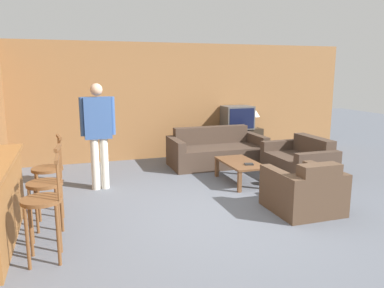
{
  "coord_description": "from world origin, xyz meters",
  "views": [
    {
      "loc": [
        -1.99,
        -4.57,
        1.98
      ],
      "look_at": [
        -0.17,
        0.92,
        0.85
      ],
      "focal_mm": 35.0,
      "sensor_mm": 36.0,
      "label": 1
    }
  ],
  "objects_px": {
    "bar_chair_mid": "(46,190)",
    "person_by_window": "(98,130)",
    "couch_far": "(216,152)",
    "coffee_table": "(240,165)",
    "table_lamp": "(254,113)",
    "bar_chair_near": "(44,207)",
    "tv_unit": "(237,142)",
    "armchair_near": "(304,192)",
    "bar_chair_far": "(49,174)",
    "loveseat_right": "(300,162)",
    "tv": "(237,117)",
    "book_on_table": "(249,164)"
  },
  "relations": [
    {
      "from": "tv_unit",
      "to": "table_lamp",
      "type": "distance_m",
      "value": 0.81
    },
    {
      "from": "armchair_near",
      "to": "table_lamp",
      "type": "xyz_separation_m",
      "value": [
        1.09,
        3.67,
        0.72
      ]
    },
    {
      "from": "person_by_window",
      "to": "bar_chair_mid",
      "type": "bearing_deg",
      "value": -113.35
    },
    {
      "from": "coffee_table",
      "to": "tv_unit",
      "type": "bearing_deg",
      "value": 66.45
    },
    {
      "from": "bar_chair_mid",
      "to": "armchair_near",
      "type": "height_order",
      "value": "bar_chair_mid"
    },
    {
      "from": "tv_unit",
      "to": "armchair_near",
      "type": "bearing_deg",
      "value": -100.25
    },
    {
      "from": "bar_chair_near",
      "to": "table_lamp",
      "type": "distance_m",
      "value": 6.07
    },
    {
      "from": "tv_unit",
      "to": "table_lamp",
      "type": "bearing_deg",
      "value": -0.0
    },
    {
      "from": "armchair_near",
      "to": "loveseat_right",
      "type": "relative_size",
      "value": 0.68
    },
    {
      "from": "tv",
      "to": "table_lamp",
      "type": "distance_m",
      "value": 0.44
    },
    {
      "from": "bar_chair_far",
      "to": "armchair_near",
      "type": "bearing_deg",
      "value": -15.51
    },
    {
      "from": "bar_chair_mid",
      "to": "tv",
      "type": "xyz_separation_m",
      "value": [
        4.09,
        3.43,
        0.3
      ]
    },
    {
      "from": "loveseat_right",
      "to": "book_on_table",
      "type": "xyz_separation_m",
      "value": [
        -1.18,
        -0.21,
        0.11
      ]
    },
    {
      "from": "loveseat_right",
      "to": "tv_unit",
      "type": "relative_size",
      "value": 1.12
    },
    {
      "from": "bar_chair_mid",
      "to": "tv_unit",
      "type": "bearing_deg",
      "value": 40.0
    },
    {
      "from": "bar_chair_mid",
      "to": "tv_unit",
      "type": "xyz_separation_m",
      "value": [
        4.09,
        3.43,
        -0.28
      ]
    },
    {
      "from": "bar_chair_mid",
      "to": "couch_far",
      "type": "xyz_separation_m",
      "value": [
        3.25,
        2.67,
        -0.32
      ]
    },
    {
      "from": "coffee_table",
      "to": "person_by_window",
      "type": "height_order",
      "value": "person_by_window"
    },
    {
      "from": "bar_chair_far",
      "to": "couch_far",
      "type": "bearing_deg",
      "value": 31.03
    },
    {
      "from": "bar_chair_mid",
      "to": "couch_far",
      "type": "height_order",
      "value": "bar_chair_mid"
    },
    {
      "from": "armchair_near",
      "to": "table_lamp",
      "type": "relative_size",
      "value": 1.82
    },
    {
      "from": "loveseat_right",
      "to": "coffee_table",
      "type": "bearing_deg",
      "value": 178.96
    },
    {
      "from": "loveseat_right",
      "to": "table_lamp",
      "type": "relative_size",
      "value": 2.67
    },
    {
      "from": "tv_unit",
      "to": "book_on_table",
      "type": "height_order",
      "value": "tv_unit"
    },
    {
      "from": "armchair_near",
      "to": "tv",
      "type": "bearing_deg",
      "value": 79.74
    },
    {
      "from": "bar_chair_far",
      "to": "armchair_near",
      "type": "xyz_separation_m",
      "value": [
        3.43,
        -0.95,
        -0.31
      ]
    },
    {
      "from": "tv_unit",
      "to": "book_on_table",
      "type": "bearing_deg",
      "value": -110.34
    },
    {
      "from": "armchair_near",
      "to": "book_on_table",
      "type": "height_order",
      "value": "armchair_near"
    },
    {
      "from": "bar_chair_near",
      "to": "couch_far",
      "type": "xyz_separation_m",
      "value": [
        3.25,
        3.27,
        -0.32
      ]
    },
    {
      "from": "couch_far",
      "to": "coffee_table",
      "type": "xyz_separation_m",
      "value": [
        -0.08,
        -1.34,
        0.05
      ]
    },
    {
      "from": "couch_far",
      "to": "bar_chair_mid",
      "type": "bearing_deg",
      "value": -140.59
    },
    {
      "from": "armchair_near",
      "to": "book_on_table",
      "type": "xyz_separation_m",
      "value": [
        -0.2,
        1.33,
        0.11
      ]
    },
    {
      "from": "tv",
      "to": "book_on_table",
      "type": "xyz_separation_m",
      "value": [
        -0.87,
        -2.34,
        -0.51
      ]
    },
    {
      "from": "bar_chair_near",
      "to": "loveseat_right",
      "type": "distance_m",
      "value": 4.8
    },
    {
      "from": "armchair_near",
      "to": "table_lamp",
      "type": "distance_m",
      "value": 3.89
    },
    {
      "from": "bar_chair_far",
      "to": "couch_far",
      "type": "xyz_separation_m",
      "value": [
        3.25,
        1.96,
        -0.32
      ]
    },
    {
      "from": "bar_chair_mid",
      "to": "person_by_window",
      "type": "relative_size",
      "value": 0.63
    },
    {
      "from": "coffee_table",
      "to": "tv",
      "type": "xyz_separation_m",
      "value": [
        0.92,
        2.1,
        0.57
      ]
    },
    {
      "from": "couch_far",
      "to": "tv",
      "type": "relative_size",
      "value": 2.9
    },
    {
      "from": "coffee_table",
      "to": "table_lamp",
      "type": "relative_size",
      "value": 2.15
    },
    {
      "from": "bar_chair_near",
      "to": "table_lamp",
      "type": "height_order",
      "value": "table_lamp"
    },
    {
      "from": "armchair_near",
      "to": "bar_chair_mid",
      "type": "bearing_deg",
      "value": 176.07
    },
    {
      "from": "loveseat_right",
      "to": "tv",
      "type": "relative_size",
      "value": 1.94
    },
    {
      "from": "bar_chair_near",
      "to": "couch_far",
      "type": "relative_size",
      "value": 0.56
    },
    {
      "from": "armchair_near",
      "to": "coffee_table",
      "type": "relative_size",
      "value": 0.85
    },
    {
      "from": "bar_chair_near",
      "to": "tv_unit",
      "type": "relative_size",
      "value": 0.95
    },
    {
      "from": "tv_unit",
      "to": "tv",
      "type": "relative_size",
      "value": 1.73
    },
    {
      "from": "book_on_table",
      "to": "person_by_window",
      "type": "xyz_separation_m",
      "value": [
        -2.47,
        0.66,
        0.62
      ]
    },
    {
      "from": "tv_unit",
      "to": "loveseat_right",
      "type": "bearing_deg",
      "value": -81.69
    },
    {
      "from": "bar_chair_mid",
      "to": "bar_chair_far",
      "type": "height_order",
      "value": "same"
    }
  ]
}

